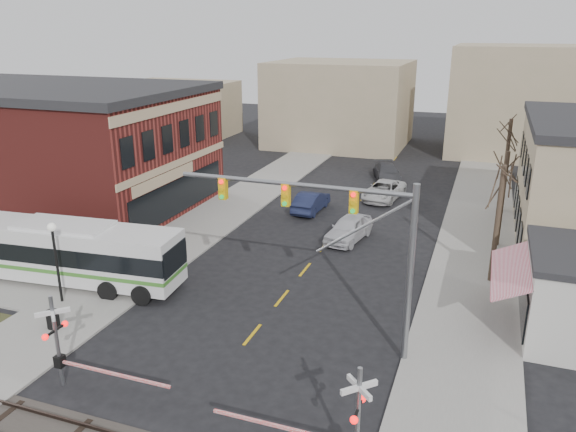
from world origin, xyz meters
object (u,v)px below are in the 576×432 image
object	(u,v)px
transit_bus	(67,251)
trash_bin	(53,319)
rr_crossing_east	(344,420)
rr_crossing_west	(66,344)
car_b	(311,201)
traffic_signal_mast	(344,229)
car_c	(384,190)
car_d	(387,173)
car_a	(349,228)
street_lamp	(54,246)
pedestrian_far	(133,251)
pedestrian_near	(136,266)

from	to	relation	value
transit_bus	trash_bin	bearing A→B (deg)	-58.13
rr_crossing_east	trash_bin	bearing A→B (deg)	165.22
rr_crossing_west	car_b	xyz separation A→B (m)	(2.18, 25.18, -1.17)
traffic_signal_mast	car_c	size ratio (longest dim) A/B	1.93
rr_crossing_west	car_d	bearing A→B (deg)	80.50
rr_crossing_west	car_a	distance (m)	21.05
car_b	car_c	bearing A→B (deg)	-130.68
traffic_signal_mast	rr_crossing_west	bearing A→B (deg)	-145.44
street_lamp	trash_bin	world-z (taller)	street_lamp
rr_crossing_east	car_d	distance (m)	37.66
car_b	car_c	distance (m)	7.08
rr_crossing_east	car_d	size ratio (longest dim) A/B	1.06
street_lamp	car_a	size ratio (longest dim) A/B	0.89
car_a	street_lamp	bearing A→B (deg)	-120.45
trash_bin	car_b	distance (m)	22.59
street_lamp	traffic_signal_mast	bearing A→B (deg)	2.98
car_a	car_c	size ratio (longest dim) A/B	0.89
traffic_signal_mast	trash_bin	bearing A→B (deg)	-166.84
street_lamp	rr_crossing_east	bearing A→B (deg)	-20.74
pedestrian_far	street_lamp	bearing A→B (deg)	-121.14
trash_bin	car_c	size ratio (longest dim) A/B	0.16
transit_bus	pedestrian_near	size ratio (longest dim) A/B	7.83
rr_crossing_east	car_a	bearing A→B (deg)	103.56
car_a	pedestrian_far	bearing A→B (deg)	-133.51
transit_bus	traffic_signal_mast	world-z (taller)	traffic_signal_mast
street_lamp	car_c	size ratio (longest dim) A/B	0.79
street_lamp	car_d	xyz separation A→B (m)	(11.57, 30.84, -2.48)
trash_bin	car_b	xyz separation A→B (m)	(6.08, 21.76, 0.24)
car_b	pedestrian_near	distance (m)	16.69
traffic_signal_mast	pedestrian_near	distance (m)	13.89
car_a	car_c	bearing A→B (deg)	97.20
trash_bin	car_c	distance (m)	29.07
car_a	traffic_signal_mast	bearing A→B (deg)	-67.81
traffic_signal_mast	car_b	size ratio (longest dim) A/B	2.19
car_a	car_b	world-z (taller)	car_a
transit_bus	traffic_signal_mast	size ratio (longest dim) A/B	1.27
trash_bin	pedestrian_near	world-z (taller)	pedestrian_near
traffic_signal_mast	pedestrian_near	xyz separation A→B (m)	(-12.72, 2.84, -4.79)
rr_crossing_east	car_d	xyz separation A→B (m)	(-5.37, 37.26, -1.20)
car_a	pedestrian_far	size ratio (longest dim) A/B	3.14
car_a	car_b	bearing A→B (deg)	139.58
street_lamp	pedestrian_far	bearing A→B (deg)	84.36
trash_bin	pedestrian_far	world-z (taller)	pedestrian_far
transit_bus	car_a	distance (m)	17.91
trash_bin	transit_bus	bearing A→B (deg)	121.87
pedestrian_near	transit_bus	bearing A→B (deg)	108.90
street_lamp	car_b	size ratio (longest dim) A/B	0.90
car_d	pedestrian_far	distance (m)	27.48
trash_bin	car_d	size ratio (longest dim) A/B	0.17
street_lamp	car_c	bearing A→B (deg)	63.20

